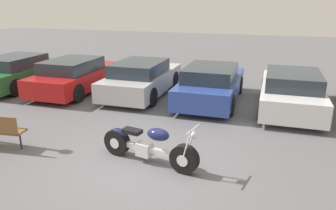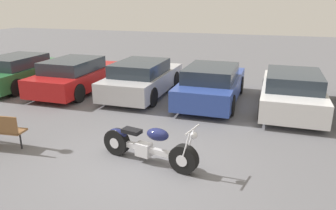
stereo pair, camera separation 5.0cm
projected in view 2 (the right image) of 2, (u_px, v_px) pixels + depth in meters
The scene contains 7 objects.
ground_plane at pixel (142, 165), 7.24m from camera, with size 60.00×60.00×0.00m, color slate.
motorcycle at pixel (147, 146), 7.24m from camera, with size 2.38×0.92×1.03m.
parked_car_green at pixel (21, 71), 13.67m from camera, with size 1.94×4.36×1.32m.
parked_car_red at pixel (76, 75), 12.91m from camera, with size 1.94×4.36×1.32m.
parked_car_silver at pixel (142, 78), 12.43m from camera, with size 1.94×4.36×1.32m.
parked_car_blue at pixel (212, 84), 11.57m from camera, with size 1.94×4.36×1.32m.
parked_car_white at pixel (292, 91), 10.66m from camera, with size 1.94×4.36×1.32m.
Camera 2 is at (2.54, -6.00, 3.48)m, focal length 35.00 mm.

